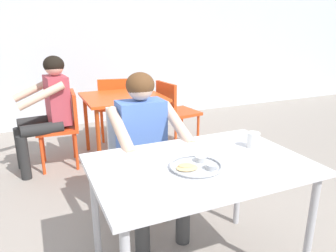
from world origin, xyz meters
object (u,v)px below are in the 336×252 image
at_px(chair_red_far, 113,104).
at_px(chair_red_right, 174,109).
at_px(chair_foreground, 136,154).
at_px(drinking_cup, 253,139).
at_px(chair_red_left, 64,123).
at_px(diner_foreground, 146,139).
at_px(thali_tray, 196,166).
at_px(patron_background, 48,103).
at_px(table_foreground, 199,175).
at_px(table_background_red, 123,103).

bearing_deg(chair_red_far, chair_red_right, -44.40).
bearing_deg(chair_red_right, chair_foreground, -126.77).
distance_m(drinking_cup, chair_red_left, 2.17).
xyz_separation_m(chair_red_left, chair_red_far, (0.69, 0.60, 0.01)).
bearing_deg(diner_foreground, thali_tray, -86.31).
height_order(chair_foreground, diner_foreground, diner_foreground).
bearing_deg(drinking_cup, chair_foreground, 123.92).
bearing_deg(patron_background, thali_tray, -73.68).
bearing_deg(patron_background, table_foreground, -71.85).
relative_size(table_background_red, chair_red_right, 1.03).
bearing_deg(chair_red_right, thali_tray, -112.00).
bearing_deg(chair_red_far, thali_tray, -94.90).
bearing_deg(table_foreground, diner_foreground, 99.04).
bearing_deg(table_foreground, thali_tray, -134.82).
bearing_deg(thali_tray, table_background_red, 84.66).
xyz_separation_m(chair_foreground, patron_background, (-0.56, 1.16, 0.22)).
bearing_deg(drinking_cup, patron_background, 119.12).
bearing_deg(drinking_cup, diner_foreground, 133.83).
bearing_deg(diner_foreground, patron_background, 111.88).
bearing_deg(chair_red_right, patron_background, -179.36).
bearing_deg(chair_red_far, chair_foreground, -98.72).
xyz_separation_m(table_background_red, chair_red_left, (-0.66, -0.00, -0.15)).
distance_m(drinking_cup, chair_foreground, 0.97).
height_order(drinking_cup, chair_red_far, chair_red_far).
bearing_deg(table_background_red, table_foreground, -93.95).
bearing_deg(diner_foreground, drinking_cup, -46.17).
bearing_deg(patron_background, drinking_cup, -60.88).
bearing_deg(drinking_cup, chair_red_left, 115.87).
height_order(chair_red_right, patron_background, patron_background).
height_order(table_foreground, patron_background, patron_background).
distance_m(chair_red_right, patron_background, 1.45).
relative_size(drinking_cup, diner_foreground, 0.08).
bearing_deg(patron_background, chair_red_left, 3.86).
relative_size(table_background_red, chair_red_left, 1.06).
bearing_deg(table_background_red, thali_tray, -95.34).
distance_m(chair_foreground, patron_background, 1.30).
xyz_separation_m(chair_foreground, chair_red_right, (0.88, 1.17, 0.01)).
relative_size(chair_foreground, chair_red_left, 1.07).
bearing_deg(chair_red_far, diner_foreground, -97.71).
distance_m(chair_foreground, table_background_red, 1.20).
distance_m(table_background_red, chair_red_right, 0.66).
xyz_separation_m(table_foreground, diner_foreground, (-0.10, 0.61, 0.03)).
xyz_separation_m(table_foreground, chair_foreground, (-0.10, 0.84, -0.18)).
distance_m(thali_tray, drinking_cup, 0.49).
relative_size(table_foreground, table_background_red, 1.38).
relative_size(table_foreground, chair_red_left, 1.46).
xyz_separation_m(diner_foreground, chair_red_left, (-0.42, 1.40, -0.21)).
relative_size(chair_foreground, chair_red_far, 1.03).
distance_m(chair_foreground, chair_red_right, 1.47).
bearing_deg(chair_red_left, chair_red_right, 0.30).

